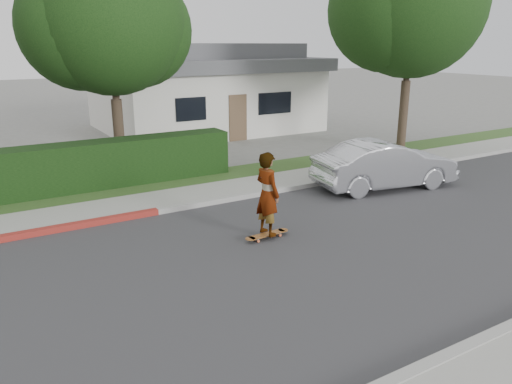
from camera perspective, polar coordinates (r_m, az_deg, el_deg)
ground at (r=9.58m, az=-8.33°, el=-10.53°), size 120.00×120.00×0.00m
road at (r=9.58m, az=-8.33°, el=-10.51°), size 60.00×8.00×0.01m
curb_far at (r=13.15m, az=-15.32°, el=-2.89°), size 60.00×0.20×0.15m
sidewalk_far at (r=13.98m, az=-16.34°, el=-1.87°), size 60.00×1.60×0.12m
planting_strip at (r=15.48m, az=-17.89°, el=-0.25°), size 60.00×1.60×0.10m
tree_center at (r=17.74m, az=-16.54°, el=17.86°), size 5.66×4.84×7.44m
tree_right at (r=21.44m, az=17.02°, el=19.46°), size 6.32×5.60×8.56m
house at (r=26.49m, az=-6.01°, el=11.77°), size 10.60×8.60×4.30m
skateboard at (r=11.56m, az=1.28°, el=-4.88°), size 1.18×0.31×0.11m
skateboarder at (r=11.23m, az=1.31°, el=-0.22°), size 0.55×0.76×1.93m
car_silver at (r=15.88m, az=14.53°, el=3.02°), size 4.68×2.32×1.47m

